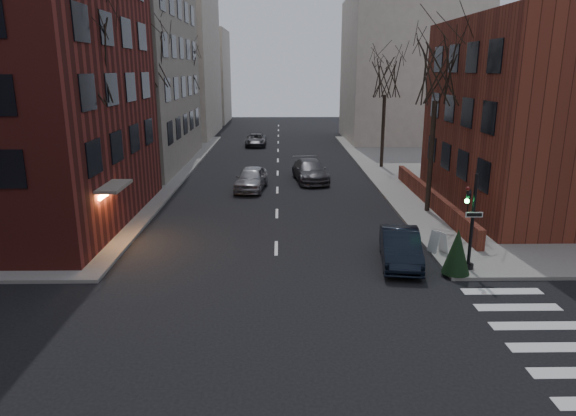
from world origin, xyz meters
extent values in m
plane|color=black|center=(0.00, 0.00, 0.00)|extent=(160.00, 160.00, 0.00)
cube|color=maroon|center=(16.50, 19.00, 5.50)|extent=(12.00, 14.00, 11.00)
cube|color=maroon|center=(9.30, 19.00, 0.65)|extent=(0.35, 16.00, 1.00)
cube|color=beige|center=(-15.00, 55.00, 9.00)|extent=(14.00, 16.00, 18.00)
cube|color=beige|center=(15.00, 50.00, 8.00)|extent=(14.00, 14.00, 16.00)
cube|color=beige|center=(-13.00, 72.00, 7.00)|extent=(10.00, 12.00, 14.00)
cylinder|color=black|center=(8.00, 9.00, 2.15)|extent=(0.14, 0.14, 4.00)
cylinder|color=black|center=(8.00, 9.00, 0.25)|extent=(0.44, 0.44, 0.20)
imported|color=black|center=(7.75, 9.00, 3.00)|extent=(0.16, 0.20, 1.00)
sphere|color=#19FF4C|center=(7.68, 8.95, 3.05)|extent=(0.18, 0.18, 0.18)
cube|color=white|center=(8.00, 8.88, 2.50)|extent=(0.70, 0.03, 0.22)
cylinder|color=#2D231C|center=(-8.80, 14.00, 3.47)|extent=(0.28, 0.28, 6.65)
cylinder|color=#2D231C|center=(-8.80, 26.00, 3.65)|extent=(0.28, 0.28, 7.00)
cylinder|color=#2D231C|center=(-8.80, 40.00, 3.30)|extent=(0.28, 0.28, 6.30)
cylinder|color=#2D231C|center=(8.80, 18.00, 3.30)|extent=(0.28, 0.28, 6.30)
cylinder|color=#2D231C|center=(8.80, 32.00, 3.12)|extent=(0.28, 0.28, 5.95)
cylinder|color=black|center=(-8.20, 22.00, 3.15)|extent=(0.12, 0.12, 6.00)
sphere|color=#FFA54C|center=(-8.20, 22.00, 6.25)|extent=(0.36, 0.36, 0.36)
cylinder|color=black|center=(-8.20, 42.00, 3.15)|extent=(0.12, 0.12, 6.00)
sphere|color=#FFA54C|center=(-8.20, 42.00, 6.25)|extent=(0.36, 0.36, 0.36)
imported|color=black|center=(5.37, 10.00, 0.74)|extent=(2.16, 4.68, 1.48)
imported|color=#9C9CA1|center=(-1.81, 24.16, 0.80)|extent=(2.45, 4.89, 1.60)
imported|color=#414045|center=(2.46, 26.91, 0.79)|extent=(2.84, 5.69, 1.59)
imported|color=#3C3C41|center=(-2.42, 45.20, 0.66)|extent=(2.18, 4.72, 1.31)
cube|color=white|center=(7.30, 10.92, 0.64)|extent=(0.65, 0.74, 0.99)
cone|color=#16311A|center=(7.30, 8.50, 1.08)|extent=(1.18, 1.18, 1.86)
camera|label=1|loc=(0.19, -10.81, 8.17)|focal=32.00mm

